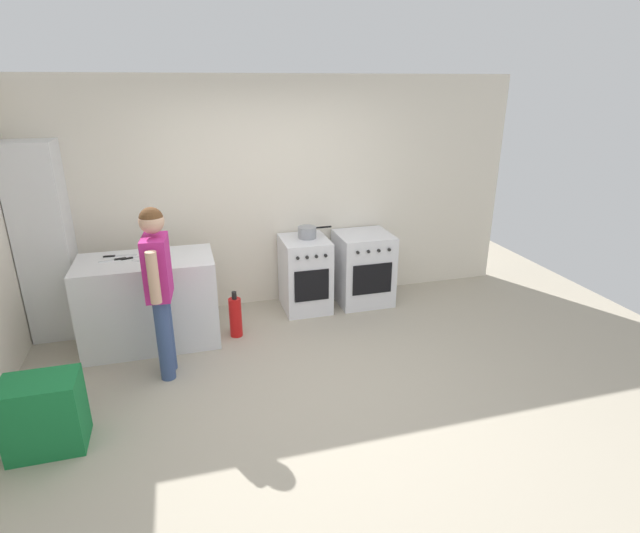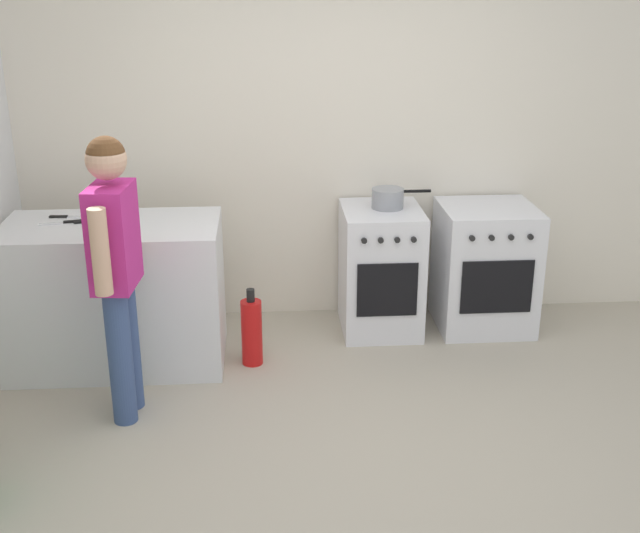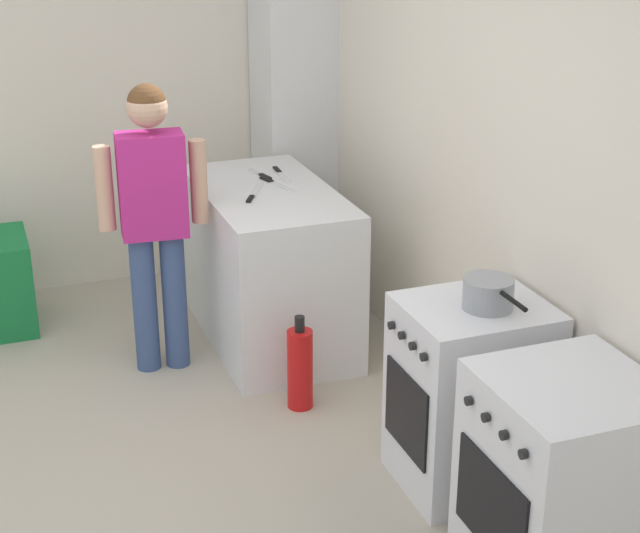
{
  "view_description": "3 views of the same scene",
  "coord_description": "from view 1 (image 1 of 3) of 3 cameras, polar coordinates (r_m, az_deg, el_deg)",
  "views": [
    {
      "loc": [
        -0.95,
        -3.65,
        2.52
      ],
      "look_at": [
        0.26,
        0.64,
        0.86
      ],
      "focal_mm": 28.0,
      "sensor_mm": 36.0,
      "label": 1
    },
    {
      "loc": [
        -0.42,
        -3.44,
        2.32
      ],
      "look_at": [
        -0.13,
        0.66,
        0.8
      ],
      "focal_mm": 45.0,
      "sensor_mm": 36.0,
      "label": 2
    },
    {
      "loc": [
        3.61,
        -0.32,
        2.5
      ],
      "look_at": [
        0.17,
        0.95,
        1.04
      ],
      "focal_mm": 55.0,
      "sensor_mm": 36.0,
      "label": 3
    }
  ],
  "objects": [
    {
      "name": "recycling_crate_lower",
      "position": [
        4.29,
        -28.65,
        -16.14
      ],
      "size": [
        0.52,
        0.36,
        0.28
      ],
      "primitive_type": "cube",
      "color": "#197238",
      "rests_on": "ground"
    },
    {
      "name": "larder_cabinet",
      "position": [
        5.7,
        -28.89,
        2.37
      ],
      "size": [
        0.48,
        0.44,
        2.0
      ],
      "primitive_type": "cube",
      "color": "silver",
      "rests_on": "ground"
    },
    {
      "name": "ground_plane",
      "position": [
        4.53,
        -1.05,
        -13.36
      ],
      "size": [
        8.0,
        8.0,
        0.0
      ],
      "primitive_type": "plane",
      "color": "#ADA38E"
    },
    {
      "name": "oven_right",
      "position": [
        5.98,
        4.94,
        -0.16
      ],
      "size": [
        0.63,
        0.62,
        0.85
      ],
      "color": "silver",
      "rests_on": "ground"
    },
    {
      "name": "knife_chef",
      "position": [
        5.3,
        -22.04,
        1.15
      ],
      "size": [
        0.31,
        0.05,
        0.01
      ],
      "color": "silver",
      "rests_on": "counter_unit"
    },
    {
      "name": "fire_extinguisher",
      "position": [
        5.29,
        -9.63,
        -5.69
      ],
      "size": [
        0.13,
        0.13,
        0.5
      ],
      "color": "red",
      "rests_on": "ground"
    },
    {
      "name": "knife_bread",
      "position": [
        5.03,
        -18.85,
        0.56
      ],
      "size": [
        0.32,
        0.19,
        0.01
      ],
      "color": "silver",
      "rests_on": "counter_unit"
    },
    {
      "name": "back_wall",
      "position": [
        5.8,
        -6.11,
        8.18
      ],
      "size": [
        6.0,
        0.1,
        2.6
      ],
      "primitive_type": "cube",
      "color": "silver",
      "rests_on": "ground"
    },
    {
      "name": "recycling_crate_upper",
      "position": [
        4.14,
        -29.32,
        -12.98
      ],
      "size": [
        0.52,
        0.36,
        0.28
      ],
      "primitive_type": "cube",
      "color": "#197238",
      "rests_on": "recycling_crate_lower"
    },
    {
      "name": "pot",
      "position": [
        5.65,
        -1.46,
        3.93
      ],
      "size": [
        0.39,
        0.21,
        0.13
      ],
      "color": "gray",
      "rests_on": "oven_left"
    },
    {
      "name": "knife_carving",
      "position": [
        5.2,
        -20.17,
        1.04
      ],
      "size": [
        0.33,
        0.12,
        0.01
      ],
      "color": "silver",
      "rests_on": "counter_unit"
    },
    {
      "name": "knife_utility",
      "position": [
        5.2,
        -22.51,
        0.71
      ],
      "size": [
        0.25,
        0.08,
        0.01
      ],
      "color": "silver",
      "rests_on": "counter_unit"
    },
    {
      "name": "oven_left",
      "position": [
        5.77,
        -1.72,
        -0.85
      ],
      "size": [
        0.52,
        0.62,
        0.85
      ],
      "color": "silver",
      "rests_on": "ground"
    },
    {
      "name": "person",
      "position": [
        4.49,
        -17.97,
        -1.5
      ],
      "size": [
        0.23,
        0.57,
        1.56
      ],
      "color": "#384C7A",
      "rests_on": "ground"
    },
    {
      "name": "counter_unit",
      "position": [
        5.28,
        -18.89,
        -3.81
      ],
      "size": [
        1.3,
        0.7,
        0.9
      ],
      "primitive_type": "cube",
      "color": "silver",
      "rests_on": "ground"
    }
  ]
}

